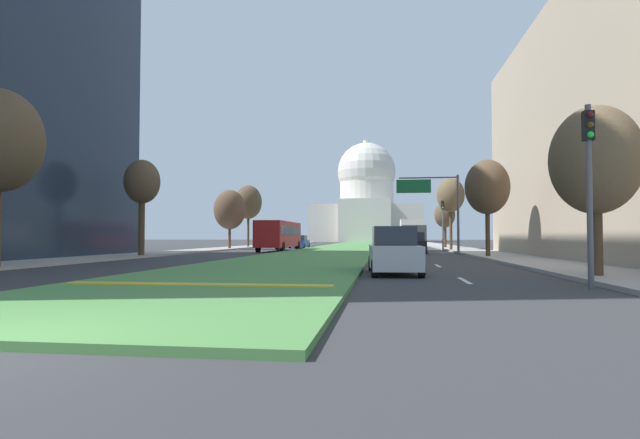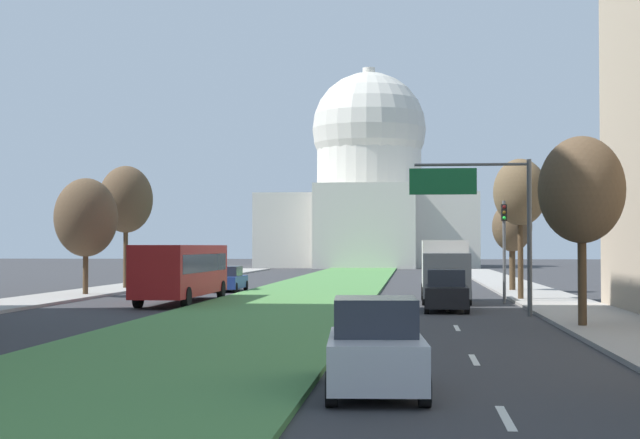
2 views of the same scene
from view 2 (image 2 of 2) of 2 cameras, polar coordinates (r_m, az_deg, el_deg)
ground_plane at (r=72.05m, az=0.55°, el=-3.89°), size 292.28×292.28×0.00m
grass_median at (r=65.44m, az=0.05°, el=-4.06°), size 8.37×119.57×0.14m
lane_dashes_right at (r=40.83m, az=7.69°, el=-5.63°), size 0.16×56.46×0.01m
sidewalk_left at (r=61.68m, az=-13.00°, el=-4.17°), size 4.00×119.57×0.15m
sidewalk_right at (r=58.94m, az=12.45°, el=-4.29°), size 4.00×119.57×0.15m
capitol_building at (r=137.93m, az=2.90°, el=1.68°), size 30.02×27.22×28.58m
traffic_light_far_right at (r=49.67m, az=10.83°, el=-1.08°), size 0.28×0.35×5.20m
overhead_guide_sign at (r=40.63m, az=9.74°, el=0.87°), size 5.05×0.20×6.50m
street_tree_right_mid at (r=34.81m, az=15.20°, el=1.67°), size 2.99×2.99×6.74m
street_tree_left_far at (r=57.06m, az=-13.67°, el=0.11°), size 3.62×3.62×6.82m
street_tree_right_far at (r=51.72m, az=11.74°, el=1.54°), size 2.81×2.81×7.50m
street_tree_left_distant at (r=65.31m, az=-11.40°, el=1.15°), size 3.56×3.56×8.24m
street_tree_right_distant at (r=61.94m, az=11.28°, el=-0.48°), size 2.50×2.50×5.69m
sedan_lead_stopped at (r=19.23m, az=3.31°, el=-7.64°), size 2.14×4.32×1.87m
sedan_midblock at (r=43.55m, az=7.46°, el=-4.25°), size 1.99×4.72×1.85m
sedan_distant at (r=61.92m, az=-5.52°, el=-3.55°), size 1.99×4.60×1.62m
box_truck_delivery at (r=49.97m, az=7.39°, el=-2.97°), size 2.40×6.40×3.20m
city_bus at (r=49.52m, az=-8.15°, el=-2.87°), size 2.62×11.00×2.95m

